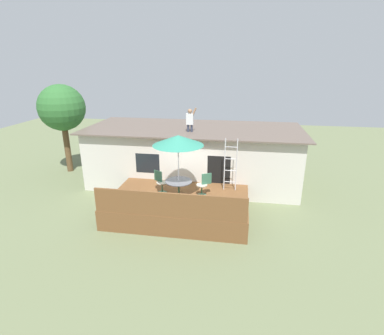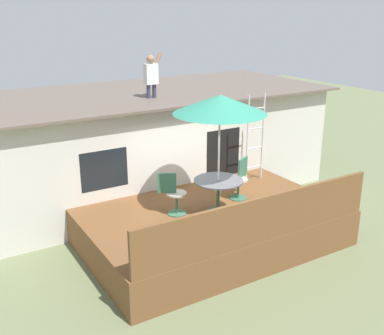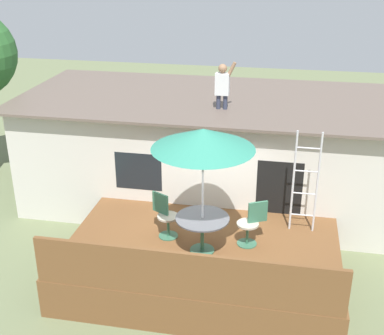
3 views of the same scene
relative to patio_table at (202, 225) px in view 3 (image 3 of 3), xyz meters
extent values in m
plane|color=#66704C|center=(-0.04, 0.24, -1.39)|extent=(40.00, 40.00, 0.00)
cube|color=beige|center=(-0.04, 3.84, 0.00)|extent=(10.00, 4.00, 2.76)
cube|color=#66564C|center=(-0.04, 3.84, 1.41)|extent=(10.50, 4.50, 0.06)
cube|color=black|center=(-1.81, 1.85, 0.16)|extent=(1.10, 0.03, 0.90)
cube|color=black|center=(1.40, 1.85, -0.34)|extent=(1.00, 0.03, 2.00)
cube|color=brown|center=(-0.04, 0.24, -0.99)|extent=(5.43, 3.57, 0.80)
cube|color=brown|center=(-0.04, -1.50, -0.14)|extent=(5.33, 0.08, 0.90)
cylinder|color=#33664C|center=(0.00, 0.00, -0.57)|extent=(0.48, 0.48, 0.03)
cylinder|color=#33664C|center=(0.00, 0.00, -0.22)|extent=(0.07, 0.07, 0.71)
cylinder|color=#4C4C51|center=(0.00, 0.00, 0.14)|extent=(1.04, 1.04, 0.03)
cylinder|color=silver|center=(0.00, 0.00, 0.61)|extent=(0.04, 0.04, 2.40)
cone|color=#338C72|center=(0.00, 0.00, 1.76)|extent=(1.90, 1.90, 0.38)
cylinder|color=silver|center=(1.67, 1.20, 0.51)|extent=(0.04, 0.04, 2.20)
cylinder|color=silver|center=(2.15, 1.20, 0.51)|extent=(0.04, 0.04, 2.20)
cylinder|color=silver|center=(1.91, 1.20, -0.24)|extent=(0.48, 0.03, 0.03)
cylinder|color=silver|center=(1.91, 1.20, 0.26)|extent=(0.48, 0.03, 0.03)
cylinder|color=silver|center=(1.91, 1.20, 0.76)|extent=(0.48, 0.03, 0.03)
cylinder|color=silver|center=(1.91, 1.20, 1.26)|extent=(0.48, 0.03, 0.03)
cylinder|color=#33384C|center=(-0.14, 2.92, 1.61)|extent=(0.10, 0.10, 0.34)
cylinder|color=#33384C|center=(0.02, 2.92, 1.61)|extent=(0.10, 0.10, 0.34)
cube|color=silver|center=(-0.06, 2.92, 2.03)|extent=(0.32, 0.20, 0.50)
sphere|color=#997051|center=(-0.06, 2.92, 2.39)|extent=(0.20, 0.20, 0.20)
cylinder|color=#997051|center=(0.12, 2.92, 2.33)|extent=(0.26, 0.08, 0.44)
cylinder|color=#33664C|center=(-0.78, 0.41, -0.58)|extent=(0.40, 0.40, 0.02)
cylinder|color=#33664C|center=(-0.78, 0.41, -0.36)|extent=(0.06, 0.06, 0.44)
cylinder|color=#A59E8C|center=(-0.78, 0.41, -0.13)|extent=(0.44, 0.44, 0.04)
cube|color=#33664C|center=(-0.96, 0.50, 0.11)|extent=(0.37, 0.22, 0.44)
cylinder|color=#33664C|center=(0.84, 0.42, -0.58)|extent=(0.40, 0.40, 0.02)
cylinder|color=#33664C|center=(0.84, 0.42, -0.36)|extent=(0.06, 0.06, 0.44)
cylinder|color=#A59E8C|center=(0.84, 0.42, -0.13)|extent=(0.44, 0.44, 0.04)
cube|color=#33664C|center=(1.02, 0.51, 0.11)|extent=(0.38, 0.21, 0.44)
camera|label=1|loc=(2.25, -10.45, 4.44)|focal=28.04mm
camera|label=2|loc=(-5.20, -7.54, 3.57)|focal=43.65mm
camera|label=3|loc=(1.43, -8.46, 4.95)|focal=47.91mm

